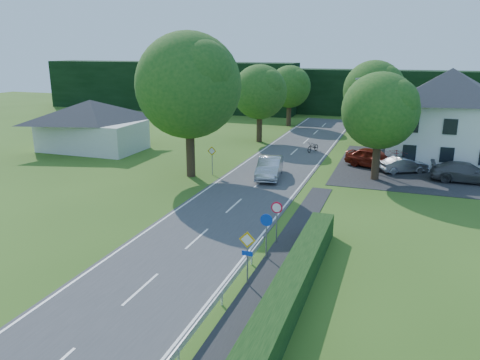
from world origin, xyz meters
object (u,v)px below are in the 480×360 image
at_px(parked_car_red, 373,158).
at_px(parasol, 396,160).
at_px(motorcycle, 313,147).
at_px(parked_car_grey, 466,172).
at_px(moving_car, 270,167).
at_px(parked_car_silver_a, 404,165).
at_px(streetlight, 375,121).

xyz_separation_m(parked_car_red, parasol, (1.90, -0.17, 0.05)).
relative_size(motorcycle, parked_car_grey, 0.36).
height_order(moving_car, motorcycle, moving_car).
xyz_separation_m(parked_car_silver_a, parasol, (-0.66, 0.72, 0.24)).
height_order(parked_car_silver_a, parked_car_grey, parked_car_grey).
bearing_deg(parked_car_silver_a, parasol, 14.61).
xyz_separation_m(streetlight, parked_car_grey, (7.26, -0.44, -3.66)).
relative_size(moving_car, parked_car_silver_a, 1.28).
distance_m(streetlight, motorcycle, 9.91).
xyz_separation_m(streetlight, moving_car, (-7.76, -4.35, -3.58)).
distance_m(parked_car_red, parked_car_grey, 7.60).
relative_size(parked_car_silver_a, parked_car_grey, 0.76).
bearing_deg(motorcycle, parked_car_red, -15.49).
distance_m(motorcycle, parasol, 9.54).
distance_m(motorcycle, parked_car_grey, 15.25).
bearing_deg(parked_car_red, motorcycle, 76.02).
relative_size(parked_car_red, parasol, 2.49).
relative_size(moving_car, parked_car_grey, 0.97).
relative_size(streetlight, moving_car, 1.56).
relative_size(moving_car, parked_car_red, 1.03).
xyz_separation_m(moving_car, parked_car_red, (7.78, 6.24, 0.00)).
xyz_separation_m(parked_car_red, parked_car_grey, (7.24, -2.33, -0.08)).
height_order(moving_car, parked_car_grey, moving_car).
xyz_separation_m(streetlight, parasol, (1.92, 1.72, -3.52)).
bearing_deg(parked_car_silver_a, motorcycle, 29.41).
xyz_separation_m(streetlight, motorcycle, (-6.26, 6.61, -3.92)).
height_order(streetlight, parked_car_red, streetlight).
height_order(parked_car_red, parked_car_grey, parked_car_red).
bearing_deg(moving_car, parked_car_grey, 5.71).
bearing_deg(parked_car_grey, streetlight, 86.10).
bearing_deg(streetlight, parked_car_red, 89.35).
distance_m(moving_car, motorcycle, 11.06).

